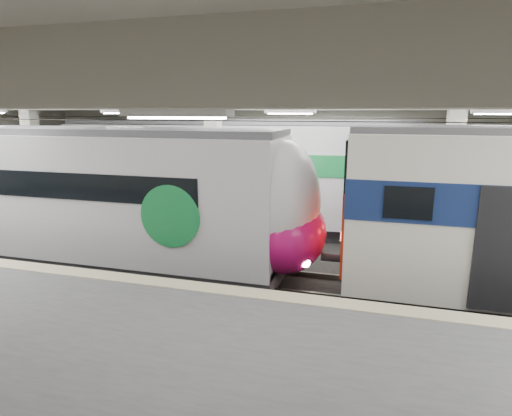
% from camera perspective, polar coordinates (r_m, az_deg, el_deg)
% --- Properties ---
extents(station_hall, '(36.00, 24.00, 5.75)m').
position_cam_1_polar(station_hall, '(10.32, 0.33, 3.19)').
color(station_hall, black).
rests_on(station_hall, ground).
extents(modern_emu, '(13.83, 2.86, 4.46)m').
position_cam_1_polar(modern_emu, '(14.08, -17.06, 0.89)').
color(modern_emu, silver).
rests_on(modern_emu, ground).
extents(far_train, '(14.56, 3.52, 4.59)m').
position_cam_1_polar(far_train, '(18.17, -2.69, 4.61)').
color(far_train, silver).
rests_on(far_train, ground).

